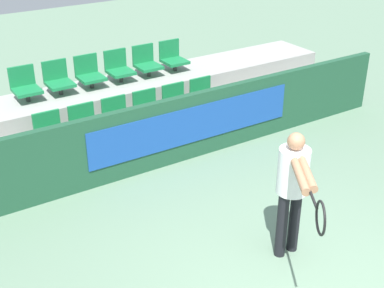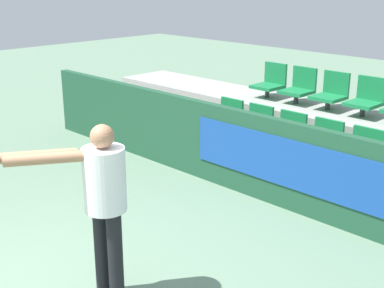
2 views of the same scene
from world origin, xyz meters
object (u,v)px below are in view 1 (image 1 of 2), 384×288
Objects in this scene: stadium_chair_8 at (89,73)px; stadium_chair_5 at (204,96)px; stadium_chair_1 at (85,124)px; tennis_player at (293,184)px; stadium_chair_0 at (50,133)px; stadium_chair_7 at (58,79)px; stadium_chair_4 at (177,102)px; stadium_chair_11 at (173,57)px; stadium_chair_2 at (118,117)px; stadium_chair_3 at (148,109)px; stadium_chair_10 at (146,62)px; stadium_chair_6 at (25,86)px; stadium_chair_9 at (119,68)px.

stadium_chair_5 is at bearing -32.47° from stadium_chair_8.
stadium_chair_8 is (0.55, 1.04, 0.41)m from stadium_chair_1.
stadium_chair_5 is at bearing 104.13° from tennis_player.
stadium_chair_0 is 1.00× the size of stadium_chair_7.
stadium_chair_11 is at bearing 62.35° from stadium_chair_4.
stadium_chair_2 is at bearing 0.00° from stadium_chair_0.
stadium_chair_11 is (2.19, 1.04, 0.41)m from stadium_chair_1.
stadium_chair_2 is at bearing 0.00° from stadium_chair_1.
stadium_chair_5 is 0.34× the size of tennis_player.
stadium_chair_5 is (1.64, 0.00, 0.00)m from stadium_chair_2.
stadium_chair_2 is 1.00× the size of stadium_chair_11.
stadium_chair_4 is at bearing 112.71° from tennis_player.
stadium_chair_5 is at bearing 0.00° from stadium_chair_3.
stadium_chair_3 is at bearing -43.66° from stadium_chair_7.
stadium_chair_3 is 1.00× the size of stadium_chair_5.
stadium_chair_1 is 1.00× the size of stadium_chair_7.
stadium_chair_7 is at bearing 117.65° from stadium_chair_2.
stadium_chair_7 is 1.64m from stadium_chair_10.
stadium_chair_10 is 1.00× the size of stadium_chair_11.
stadium_chair_10 is (0.00, 1.04, 0.41)m from stadium_chair_4.
stadium_chair_0 is at bearing 180.00° from stadium_chair_2.
stadium_chair_6 and stadium_chair_7 have the same top height.
stadium_chair_7 is at bearing 62.35° from stadium_chair_0.
stadium_chair_10 is at bearing 62.35° from stadium_chair_3.
stadium_chair_2 is 1.00× the size of stadium_chair_4.
stadium_chair_7 is at bearing 135.53° from tennis_player.
stadium_chair_4 is at bearing 0.00° from stadium_chair_3.
stadium_chair_11 is at bearing 90.00° from stadium_chair_5.
stadium_chair_2 is 1.57m from stadium_chair_10.
stadium_chair_11 reaches higher than stadium_chair_5.
stadium_chair_1 is at bearing -90.00° from stadium_chair_7.
stadium_chair_10 and stadium_chair_11 have the same top height.
stadium_chair_2 is at bearing -43.66° from stadium_chair_6.
stadium_chair_1 is 1.00× the size of stadium_chair_6.
stadium_chair_0 is 1.00× the size of stadium_chair_1.
stadium_chair_3 is 1.00× the size of stadium_chair_9.
stadium_chair_10 reaches higher than stadium_chair_0.
stadium_chair_2 is at bearing 130.78° from tennis_player.
tennis_player reaches higher than stadium_chair_5.
stadium_chair_11 is (2.19, 0.00, 0.00)m from stadium_chair_7.
stadium_chair_1 is 1.00× the size of stadium_chair_11.
tennis_player reaches higher than stadium_chair_10.
stadium_chair_6 is 1.00× the size of stadium_chair_11.
tennis_player is (-1.11, -3.44, 0.34)m from stadium_chair_5.
stadium_chair_8 reaches higher than stadium_chair_1.
stadium_chair_9 and stadium_chair_11 have the same top height.
stadium_chair_5 is (2.74, 0.00, 0.00)m from stadium_chair_0.
stadium_chair_8 reaches higher than stadium_chair_2.
stadium_chair_8 reaches higher than stadium_chair_4.
stadium_chair_4 is 1.00× the size of stadium_chair_10.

